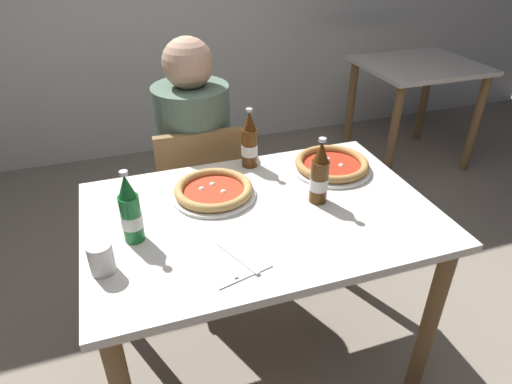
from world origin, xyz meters
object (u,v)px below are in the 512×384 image
object	(u,v)px
diner_seated	(196,170)
pizza_marinara_far	(332,165)
beer_bottle_left	(130,212)
beer_bottle_right	(249,142)
pizza_margherita_near	(214,191)
beer_bottle_center	(320,176)
napkin_with_cutlery	(231,260)
paper_cup	(101,258)
dining_table_main	(260,237)
chair_behind_table	(199,194)
dining_table_background	(416,85)

from	to	relation	value
diner_seated	pizza_marinara_far	world-z (taller)	diner_seated
beer_bottle_left	beer_bottle_right	distance (m)	0.61
pizza_margherita_near	beer_bottle_center	xyz separation A→B (m)	(0.35, -0.16, 0.08)
beer_bottle_center	napkin_with_cutlery	xyz separation A→B (m)	(-0.39, -0.22, -0.10)
beer_bottle_center	paper_cup	distance (m)	0.76
dining_table_main	beer_bottle_left	distance (m)	0.48
pizza_margherita_near	chair_behind_table	bearing A→B (deg)	86.41
diner_seated	beer_bottle_center	size ratio (longest dim) A/B	4.89
pizza_margherita_near	napkin_with_cutlery	bearing A→B (deg)	-96.22
chair_behind_table	beer_bottle_left	distance (m)	0.80
diner_seated	dining_table_background	distance (m)	1.90
pizza_marinara_far	beer_bottle_right	size ratio (longest dim) A/B	1.31
dining_table_main	dining_table_background	bearing A→B (deg)	39.70
chair_behind_table	pizza_margherita_near	xyz separation A→B (m)	(-0.03, -0.46, 0.29)
beer_bottle_right	beer_bottle_left	bearing A→B (deg)	-144.70
dining_table_background	napkin_with_cutlery	bearing A→B (deg)	-138.89
dining_table_main	diner_seated	bearing A→B (deg)	98.36
pizza_marinara_far	beer_bottle_left	distance (m)	0.83
diner_seated	dining_table_background	world-z (taller)	diner_seated
beer_bottle_center	paper_cup	size ratio (longest dim) A/B	2.60
dining_table_main	napkin_with_cutlery	size ratio (longest dim) A/B	5.49
pizza_margherita_near	paper_cup	bearing A→B (deg)	-143.60
paper_cup	napkin_with_cutlery	bearing A→B (deg)	-11.79
dining_table_background	pizza_marinara_far	world-z (taller)	pizza_marinara_far
pizza_margherita_near	beer_bottle_center	distance (m)	0.39
dining_table_background	paper_cup	distance (m)	2.68
pizza_margherita_near	paper_cup	distance (m)	0.50
dining_table_background	beer_bottle_center	size ratio (longest dim) A/B	3.24
dining_table_main	beer_bottle_right	size ratio (longest dim) A/B	4.86
pizza_marinara_far	paper_cup	bearing A→B (deg)	-159.47
dining_table_main	beer_bottle_left	size ratio (longest dim) A/B	4.86
dining_table_background	napkin_with_cutlery	world-z (taller)	napkin_with_cutlery
chair_behind_table	beer_bottle_right	bearing A→B (deg)	124.02
dining_table_main	chair_behind_table	world-z (taller)	chair_behind_table
dining_table_main	pizza_margherita_near	xyz separation A→B (m)	(-0.13, 0.15, 0.14)
beer_bottle_center	beer_bottle_left	bearing A→B (deg)	-178.59
diner_seated	pizza_marinara_far	bearing A→B (deg)	-44.79
pizza_margherita_near	beer_bottle_right	bearing A→B (deg)	42.43
chair_behind_table	napkin_with_cutlery	xyz separation A→B (m)	(-0.07, -0.83, 0.27)
beer_bottle_center	napkin_with_cutlery	size ratio (longest dim) A/B	1.13
pizza_margherita_near	napkin_with_cutlery	distance (m)	0.37
beer_bottle_center	dining_table_background	bearing A→B (deg)	43.75
chair_behind_table	pizza_margherita_near	world-z (taller)	chair_behind_table
chair_behind_table	paper_cup	distance (m)	0.92
dining_table_main	beer_bottle_left	bearing A→B (deg)	-177.44
pizza_marinara_far	pizza_margherita_near	bearing A→B (deg)	-175.25
dining_table_main	diner_seated	xyz separation A→B (m)	(-0.10, 0.66, -0.05)
dining_table_background	beer_bottle_left	xyz separation A→B (m)	(-2.09, -1.40, 0.26)
chair_behind_table	diner_seated	distance (m)	0.11
dining_table_main	napkin_with_cutlery	bearing A→B (deg)	-127.78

